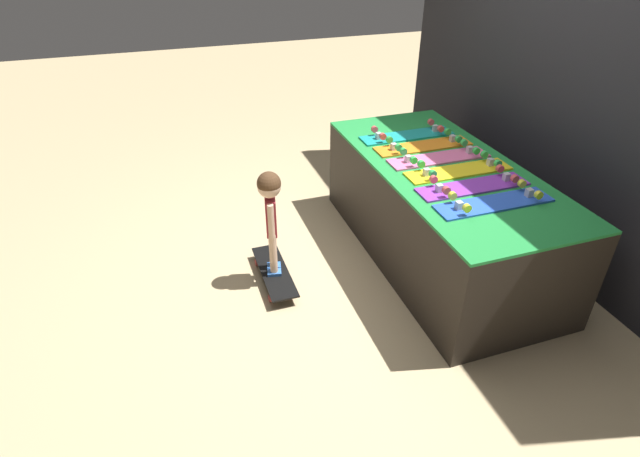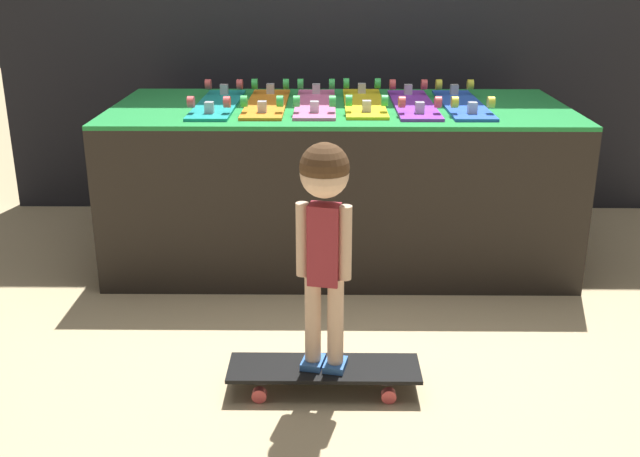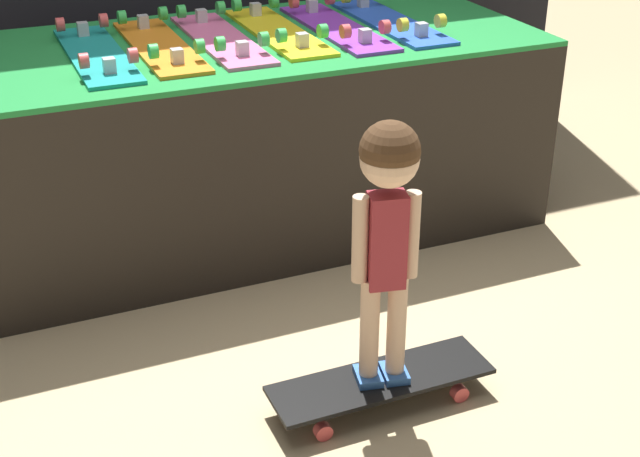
% 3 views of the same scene
% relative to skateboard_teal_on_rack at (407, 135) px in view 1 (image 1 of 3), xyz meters
% --- Properties ---
extents(ground_plane, '(16.00, 16.00, 0.00)m').
position_rel_skateboard_teal_on_rack_xyz_m(ground_plane, '(0.60, -0.62, -0.80)').
color(ground_plane, tan).
extents(back_wall, '(4.00, 0.10, 2.72)m').
position_rel_skateboard_teal_on_rack_xyz_m(back_wall, '(0.60, 0.87, 0.56)').
color(back_wall, black).
rests_on(back_wall, ground_plane).
extents(display_rack, '(2.22, 1.02, 0.79)m').
position_rel_skateboard_teal_on_rack_xyz_m(display_rack, '(0.60, 0.02, -0.41)').
color(display_rack, black).
rests_on(display_rack, ground_plane).
extents(skateboard_teal_on_rack, '(0.19, 0.79, 0.09)m').
position_rel_skateboard_teal_on_rack_xyz_m(skateboard_teal_on_rack, '(0.00, 0.00, 0.00)').
color(skateboard_teal_on_rack, teal).
rests_on(skateboard_teal_on_rack, display_rack).
extents(skateboard_orange_on_rack, '(0.19, 0.79, 0.09)m').
position_rel_skateboard_teal_on_rack_xyz_m(skateboard_orange_on_rack, '(0.24, 0.02, 0.00)').
color(skateboard_orange_on_rack, orange).
rests_on(skateboard_orange_on_rack, display_rack).
extents(skateboard_pink_on_rack, '(0.19, 0.79, 0.09)m').
position_rel_skateboard_teal_on_rack_xyz_m(skateboard_pink_on_rack, '(0.48, 0.02, 0.00)').
color(skateboard_pink_on_rack, pink).
rests_on(skateboard_pink_on_rack, display_rack).
extents(skateboard_yellow_on_rack, '(0.19, 0.79, 0.09)m').
position_rel_skateboard_teal_on_rack_xyz_m(skateboard_yellow_on_rack, '(0.72, 0.04, 0.00)').
color(skateboard_yellow_on_rack, yellow).
rests_on(skateboard_yellow_on_rack, display_rack).
extents(skateboard_purple_on_rack, '(0.19, 0.79, 0.09)m').
position_rel_skateboard_teal_on_rack_xyz_m(skateboard_purple_on_rack, '(0.96, 0.01, 0.00)').
color(skateboard_purple_on_rack, purple).
rests_on(skateboard_purple_on_rack, display_rack).
extents(skateboard_blue_on_rack, '(0.19, 0.79, 0.09)m').
position_rel_skateboard_teal_on_rack_xyz_m(skateboard_blue_on_rack, '(1.20, 0.01, 0.00)').
color(skateboard_blue_on_rack, blue).
rests_on(skateboard_blue_on_rack, display_rack).
extents(skateboard_on_floor, '(0.68, 0.20, 0.09)m').
position_rel_skateboard_teal_on_rack_xyz_m(skateboard_on_floor, '(0.53, -1.30, -0.73)').
color(skateboard_on_floor, black).
rests_on(skateboard_on_floor, ground_plane).
extents(child, '(0.19, 0.16, 0.81)m').
position_rel_skateboard_teal_on_rack_xyz_m(child, '(0.53, -1.30, -0.14)').
color(child, '#3870C6').
rests_on(child, skateboard_on_floor).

